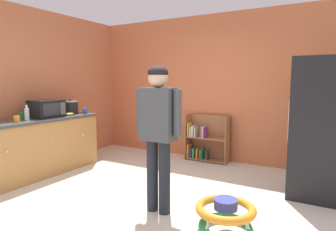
% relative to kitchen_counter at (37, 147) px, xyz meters
% --- Properties ---
extents(ground_plane, '(12.00, 12.00, 0.00)m').
position_rel_kitchen_counter_xyz_m(ground_plane, '(2.20, -0.03, -0.45)').
color(ground_plane, beige).
rests_on(ground_plane, ground).
extents(back_wall, '(5.20, 0.06, 2.70)m').
position_rel_kitchen_counter_xyz_m(back_wall, '(2.20, 2.30, 0.90)').
color(back_wall, '#C76940').
rests_on(back_wall, ground).
extents(left_side_wall, '(0.06, 2.99, 2.70)m').
position_rel_kitchen_counter_xyz_m(left_side_wall, '(-0.43, 0.77, 0.90)').
color(left_side_wall, '#C26D45').
rests_on(left_side_wall, ground).
extents(kitchen_counter, '(0.65, 2.06, 0.90)m').
position_rel_kitchen_counter_xyz_m(kitchen_counter, '(0.00, 0.00, 0.00)').
color(kitchen_counter, '#B17D42').
rests_on(kitchen_counter, ground).
extents(refrigerator, '(0.73, 0.68, 1.78)m').
position_rel_kitchen_counter_xyz_m(refrigerator, '(3.91, 1.25, 0.44)').
color(refrigerator, black).
rests_on(refrigerator, ground).
extents(bookshelf, '(0.80, 0.28, 0.85)m').
position_rel_kitchen_counter_xyz_m(bookshelf, '(1.98, 2.11, -0.09)').
color(bookshelf, '#9A613D').
rests_on(bookshelf, ground).
extents(standing_person, '(0.57, 0.23, 1.65)m').
position_rel_kitchen_counter_xyz_m(standing_person, '(2.35, -0.16, 0.55)').
color(standing_person, black).
rests_on(standing_person, ground).
extents(baby_walker, '(0.60, 0.60, 0.32)m').
position_rel_kitchen_counter_xyz_m(baby_walker, '(3.15, -0.18, -0.29)').
color(baby_walker, '#26924A').
rests_on(baby_walker, ground).
extents(microwave, '(0.37, 0.48, 0.28)m').
position_rel_kitchen_counter_xyz_m(microwave, '(0.02, 0.20, 0.59)').
color(microwave, black).
rests_on(microwave, kitchen_counter).
extents(crock_pot, '(0.28, 0.28, 0.26)m').
position_rel_kitchen_counter_xyz_m(crock_pot, '(-0.08, 0.77, 0.57)').
color(crock_pot, black).
rests_on(crock_pot, kitchen_counter).
extents(banana_bunch, '(0.12, 0.16, 0.04)m').
position_rel_kitchen_counter_xyz_m(banana_bunch, '(0.15, 0.55, 0.48)').
color(banana_bunch, yellow).
rests_on(banana_bunch, kitchen_counter).
extents(clear_bottle, '(0.07, 0.07, 0.25)m').
position_rel_kitchen_counter_xyz_m(clear_bottle, '(0.04, -0.17, 0.55)').
color(clear_bottle, silver).
rests_on(clear_bottle, kitchen_counter).
extents(orange_cup, '(0.08, 0.08, 0.09)m').
position_rel_kitchen_counter_xyz_m(orange_cup, '(0.15, -0.40, 0.50)').
color(orange_cup, orange).
rests_on(orange_cup, kitchen_counter).
extents(red_cup, '(0.08, 0.08, 0.09)m').
position_rel_kitchen_counter_xyz_m(red_cup, '(-0.18, 0.53, 0.50)').
color(red_cup, red).
rests_on(red_cup, kitchen_counter).
extents(green_cup, '(0.08, 0.08, 0.09)m').
position_rel_kitchen_counter_xyz_m(green_cup, '(-0.21, -0.09, 0.50)').
color(green_cup, green).
rests_on(green_cup, kitchen_counter).
extents(blue_cup, '(0.08, 0.08, 0.09)m').
position_rel_kitchen_counter_xyz_m(blue_cup, '(0.17, 0.88, 0.50)').
color(blue_cup, blue).
rests_on(blue_cup, kitchen_counter).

